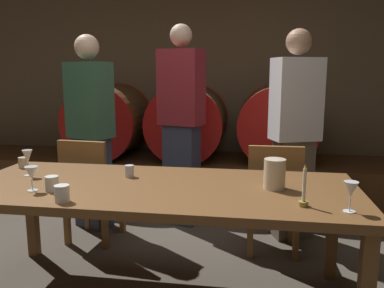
{
  "coord_description": "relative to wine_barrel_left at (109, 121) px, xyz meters",
  "views": [
    {
      "loc": [
        0.69,
        -1.99,
        1.4
      ],
      "look_at": [
        0.29,
        0.57,
        0.94
      ],
      "focal_mm": 36.88,
      "sensor_mm": 36.0,
      "label": 1
    }
  ],
  "objects": [
    {
      "name": "wine_barrel_right",
      "position": [
        1.9,
        0.0,
        0.0
      ],
      "size": [
        0.83,
        0.83,
        0.83
      ],
      "color": "brown",
      "rests_on": "barrel_shelf"
    },
    {
      "name": "dining_table",
      "position": [
        1.09,
        -2.08,
        -0.19
      ],
      "size": [
        2.37,
        0.95,
        0.73
      ],
      "color": "brown",
      "rests_on": "ground"
    },
    {
      "name": "cup_center_right",
      "position": [
        0.66,
        -2.46,
        -0.08
      ],
      "size": [
        0.08,
        0.08,
        0.09
      ],
      "primitive_type": "cylinder",
      "color": "white",
      "rests_on": "dining_table"
    },
    {
      "name": "cup_far_right",
      "position": [
        0.86,
        -1.91,
        -0.09
      ],
      "size": [
        0.06,
        0.06,
        0.08
      ],
      "primitive_type": "cylinder",
      "color": "silver",
      "rests_on": "dining_table"
    },
    {
      "name": "pitcher",
      "position": [
        1.78,
        -2.04,
        -0.04
      ],
      "size": [
        0.13,
        0.13,
        0.18
      ],
      "color": "beige",
      "rests_on": "dining_table"
    },
    {
      "name": "guest_left",
      "position": [
        0.21,
        -1.01,
        0.03
      ],
      "size": [
        0.44,
        0.37,
        1.73
      ],
      "rotation": [
        0.0,
        0.0,
        2.75
      ],
      "color": "#33384C",
      "rests_on": "ground"
    },
    {
      "name": "guest_center",
      "position": [
        1.0,
        -0.8,
        0.08
      ],
      "size": [
        0.43,
        0.34,
        1.83
      ],
      "rotation": [
        0.0,
        0.0,
        2.85
      ],
      "color": "#33384C",
      "rests_on": "ground"
    },
    {
      "name": "cup_center_left",
      "position": [
        0.51,
        -2.28,
        -0.08
      ],
      "size": [
        0.08,
        0.08,
        0.09
      ],
      "primitive_type": "cylinder",
      "color": "white",
      "rests_on": "dining_table"
    },
    {
      "name": "wine_glass_far_right",
      "position": [
        2.12,
        -2.38,
        -0.02
      ],
      "size": [
        0.07,
        0.07,
        0.15
      ],
      "color": "white",
      "rests_on": "dining_table"
    },
    {
      "name": "wine_barrel_center",
      "position": [
        0.93,
        0.0,
        0.0
      ],
      "size": [
        0.83,
        0.83,
        0.83
      ],
      "color": "#513319",
      "rests_on": "barrel_shelf"
    },
    {
      "name": "wine_glass_center_left",
      "position": [
        0.19,
        -1.99,
        -0.0
      ],
      "size": [
        0.06,
        0.06,
        0.17
      ],
      "color": "white",
      "rests_on": "dining_table"
    },
    {
      "name": "wine_glass_center_right",
      "position": [
        0.4,
        -2.3,
        -0.02
      ],
      "size": [
        0.08,
        0.08,
        0.14
      ],
      "color": "white",
      "rests_on": "dining_table"
    },
    {
      "name": "back_wall",
      "position": [
        0.95,
        0.55,
        0.42
      ],
      "size": [
        6.84,
        0.24,
        2.57
      ],
      "primitive_type": "cube",
      "color": "brown",
      "rests_on": "ground"
    },
    {
      "name": "guest_right",
      "position": [
        1.99,
        -0.98,
        0.04
      ],
      "size": [
        0.44,
        0.36,
        1.75
      ],
      "rotation": [
        0.0,
        0.0,
        3.5
      ],
      "color": "brown",
      "rests_on": "ground"
    },
    {
      "name": "barrel_shelf",
      "position": [
        0.95,
        0.0,
        -0.63
      ],
      "size": [
        6.16,
        0.9,
        0.45
      ],
      "primitive_type": "cube",
      "color": "#4C2D16",
      "rests_on": "ground"
    },
    {
      "name": "chair_left",
      "position": [
        0.33,
        -1.36,
        -0.37
      ],
      "size": [
        0.43,
        0.43,
        0.88
      ],
      "rotation": [
        0.0,
        0.0,
        3.06
      ],
      "color": "brown",
      "rests_on": "ground"
    },
    {
      "name": "wine_barrel_left",
      "position": [
        0.0,
        0.0,
        0.0
      ],
      "size": [
        0.83,
        0.83,
        0.83
      ],
      "color": "#513319",
      "rests_on": "barrel_shelf"
    },
    {
      "name": "cup_far_left",
      "position": [
        0.03,
        -1.79,
        -0.09
      ],
      "size": [
        0.06,
        0.06,
        0.08
      ],
      "primitive_type": "cylinder",
      "color": "beige",
      "rests_on": "dining_table"
    },
    {
      "name": "chair_right",
      "position": [
        1.82,
        -1.34,
        -0.37
      ],
      "size": [
        0.41,
        0.41,
        0.88
      ],
      "rotation": [
        0.0,
        0.0,
        3.16
      ],
      "color": "brown",
      "rests_on": "ground"
    },
    {
      "name": "candle_center",
      "position": [
        1.91,
        -2.33,
        -0.06
      ],
      "size": [
        0.05,
        0.05,
        0.22
      ],
      "color": "olive",
      "rests_on": "dining_table"
    }
  ]
}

